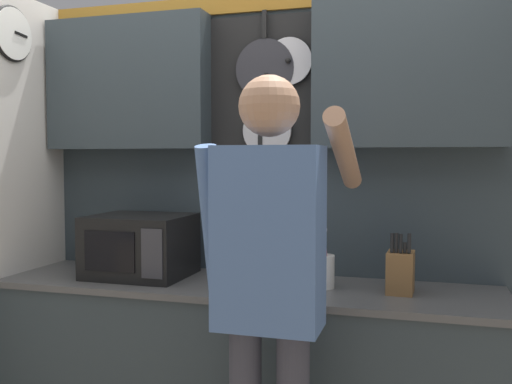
{
  "coord_description": "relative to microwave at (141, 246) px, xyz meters",
  "views": [
    {
      "loc": [
        0.8,
        -2.48,
        1.49
      ],
      "look_at": [
        0.0,
        0.18,
        1.33
      ],
      "focal_mm": 40.0,
      "sensor_mm": 36.0,
      "label": 1
    }
  ],
  "objects": [
    {
      "name": "person",
      "position": [
        0.8,
        -0.52,
        0.01
      ],
      "size": [
        0.54,
        0.66,
        1.79
      ],
      "color": "#383842",
      "rests_on": "ground_plane"
    },
    {
      "name": "microwave",
      "position": [
        0.0,
        0.0,
        0.0
      ],
      "size": [
        0.47,
        0.41,
        0.3
      ],
      "color": "black",
      "rests_on": "base_cabinet_counter"
    },
    {
      "name": "back_wall_unit",
      "position": [
        0.54,
        0.25,
        0.4
      ],
      "size": [
        2.88,
        0.2,
        2.31
      ],
      "color": "#2D383D",
      "rests_on": "ground_plane"
    },
    {
      "name": "knife_block",
      "position": [
        1.24,
        0.0,
        -0.06
      ],
      "size": [
        0.12,
        0.15,
        0.26
      ],
      "color": "brown",
      "rests_on": "base_cabinet_counter"
    },
    {
      "name": "base_cabinet_counter",
      "position": [
        0.54,
        -0.02,
        -0.61
      ],
      "size": [
        2.31,
        0.6,
        0.91
      ],
      "color": "#2D383D",
      "rests_on": "ground_plane"
    },
    {
      "name": "utensil_crock",
      "position": [
        0.9,
        0.0,
        -0.06
      ],
      "size": [
        0.11,
        0.11,
        0.32
      ],
      "color": "white",
      "rests_on": "base_cabinet_counter"
    }
  ]
}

